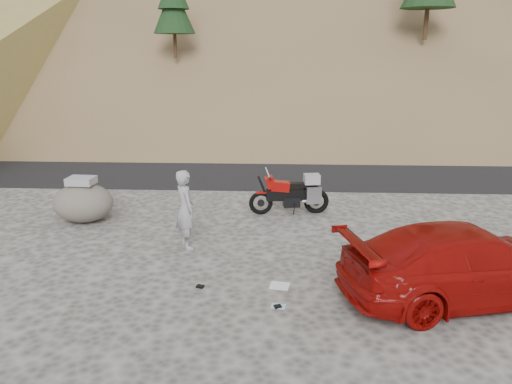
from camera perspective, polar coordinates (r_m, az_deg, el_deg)
ground at (r=11.58m, az=-2.63°, el=-7.34°), size 140.00×140.00×0.00m
road at (r=20.14m, az=-0.29°, el=2.81°), size 120.00×7.00×0.05m
motorcycle at (r=14.35m, az=4.25°, el=-0.22°), size 2.32×0.85×1.38m
man at (r=12.20m, az=-7.89°, el=-6.24°), size 0.74×0.83×1.90m
red_car at (r=10.56m, az=22.67°, el=-11.05°), size 5.25×3.19×1.42m
boulder at (r=14.48m, az=-19.13°, el=-1.12°), size 1.95×1.78×1.24m
gear_white_cloth at (r=10.21m, az=2.72°, el=-10.64°), size 0.44×0.40×0.01m
gear_blue_mat at (r=10.87m, az=10.88°, el=-8.80°), size 0.41×0.33×0.15m
gear_bottle at (r=10.85m, az=12.72°, el=-8.75°), size 0.08×0.08×0.22m
gear_funnel at (r=10.14m, az=18.57°, el=-11.26°), size 0.15×0.15×0.16m
gear_glove_a at (r=10.20m, az=-6.40°, el=-10.67°), size 0.17×0.14×0.04m
gear_glove_b at (r=9.42m, az=2.49°, el=-12.94°), size 0.16×0.14×0.04m
gear_blue_cloth at (r=9.47m, az=2.57°, el=-12.91°), size 0.29×0.23×0.01m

